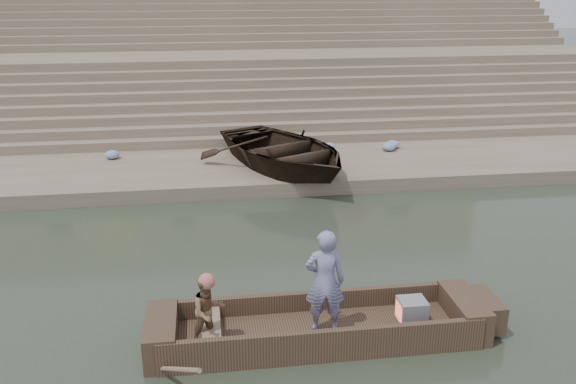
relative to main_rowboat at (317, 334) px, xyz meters
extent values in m
plane|color=#2D3729|center=(-1.12, 0.97, -0.11)|extent=(120.00, 120.00, 0.00)
cube|color=gray|center=(-1.12, 8.97, 0.09)|extent=(32.00, 4.00, 0.40)
cube|color=gray|center=(-1.12, 16.47, 1.29)|extent=(32.00, 3.00, 2.80)
cube|color=gray|center=(-1.12, 23.47, 2.49)|extent=(32.00, 3.00, 5.20)
cube|color=gray|center=(-1.12, 11.22, 0.24)|extent=(32.00, 0.50, 0.70)
cube|color=gray|center=(-1.12, 11.72, 0.39)|extent=(32.00, 0.50, 1.00)
cube|color=gray|center=(-1.12, 12.22, 0.54)|extent=(32.00, 0.50, 1.30)
cube|color=gray|center=(-1.12, 12.72, 0.69)|extent=(32.00, 0.50, 1.60)
cube|color=gray|center=(-1.12, 13.22, 0.84)|extent=(32.00, 0.50, 1.90)
cube|color=gray|center=(-1.12, 13.72, 0.99)|extent=(32.00, 0.50, 2.20)
cube|color=gray|center=(-1.12, 14.22, 1.14)|extent=(32.00, 0.50, 2.50)
cube|color=gray|center=(-1.12, 14.72, 1.29)|extent=(32.00, 0.50, 2.80)
cube|color=gray|center=(-1.12, 18.22, 1.44)|extent=(32.00, 0.50, 3.10)
cube|color=gray|center=(-1.12, 18.72, 1.59)|extent=(32.00, 0.50, 3.40)
cube|color=gray|center=(-1.12, 19.22, 1.74)|extent=(32.00, 0.50, 3.70)
cube|color=gray|center=(-1.12, 19.72, 1.89)|extent=(32.00, 0.50, 4.00)
cube|color=gray|center=(-1.12, 20.22, 2.04)|extent=(32.00, 0.50, 4.30)
cube|color=gray|center=(-1.12, 20.72, 2.19)|extent=(32.00, 0.50, 4.60)
cube|color=gray|center=(-1.12, 21.22, 2.34)|extent=(32.00, 0.50, 4.90)
cube|color=gray|center=(-1.12, 21.72, 2.49)|extent=(32.00, 0.50, 5.20)
cube|color=brown|center=(0.00, 0.00, 0.00)|extent=(5.00, 1.30, 0.22)
cube|color=brown|center=(0.00, -0.62, 0.17)|extent=(5.20, 0.12, 0.56)
cube|color=brown|center=(0.00, 0.62, 0.17)|extent=(5.20, 0.12, 0.56)
cube|color=brown|center=(-2.55, 0.00, 0.19)|extent=(0.50, 1.30, 0.60)
cube|color=brown|center=(2.55, 0.00, 0.19)|extent=(0.50, 1.30, 0.60)
cube|color=brown|center=(2.95, 0.00, 0.21)|extent=(0.35, 0.90, 0.50)
cube|color=#937A5B|center=(-1.75, 0.00, 0.29)|extent=(0.30, 1.20, 0.08)
cylinder|color=#937A5B|center=(-2.40, -0.90, 0.19)|extent=(1.03, 2.10, 1.36)
sphere|color=#BF625E|center=(-1.79, -0.20, 1.21)|extent=(0.26, 0.26, 0.26)
imported|color=navy|center=(0.09, -0.06, 1.00)|extent=(0.70, 0.50, 1.79)
imported|color=#277743|center=(-1.79, -0.20, 0.69)|extent=(0.70, 0.64, 1.16)
cube|color=gray|center=(1.62, 0.00, 0.31)|extent=(0.46, 0.42, 0.40)
cube|color=#E5593F|center=(1.41, 0.00, 0.31)|extent=(0.04, 0.34, 0.32)
imported|color=#2D2116|center=(0.59, 8.42, 0.84)|extent=(5.72, 6.43, 1.10)
ellipsoid|color=#3F5999|center=(2.28, 10.10, 0.42)|extent=(0.44, 0.44, 0.26)
ellipsoid|color=#3F5999|center=(-4.57, 10.16, 0.42)|extent=(0.44, 0.44, 0.26)
ellipsoid|color=#3F5999|center=(4.21, 9.85, 0.42)|extent=(0.44, 0.44, 0.26)
ellipsoid|color=#3F5999|center=(4.43, 10.11, 0.42)|extent=(0.44, 0.44, 0.26)
camera|label=1|loc=(-1.73, -8.64, 5.62)|focal=38.01mm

